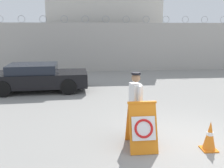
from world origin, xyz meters
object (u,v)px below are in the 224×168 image
(barricade_sign, at_px, (142,125))
(parked_car_front_coupe, at_px, (37,77))
(security_guard, at_px, (136,102))
(traffic_cone_near, at_px, (210,136))

(barricade_sign, height_order, parked_car_front_coupe, parked_car_front_coupe)
(barricade_sign, xyz_separation_m, parked_car_front_coupe, (-3.64, 6.05, 0.07))
(barricade_sign, relative_size, security_guard, 0.66)
(parked_car_front_coupe, bearing_deg, security_guard, -59.94)
(security_guard, xyz_separation_m, traffic_cone_near, (1.66, -0.83, -0.64))
(security_guard, distance_m, traffic_cone_near, 1.96)
(security_guard, bearing_deg, traffic_cone_near, -126.87)
(security_guard, height_order, traffic_cone_near, security_guard)
(traffic_cone_near, bearing_deg, security_guard, 153.41)
(traffic_cone_near, height_order, parked_car_front_coupe, parked_car_front_coupe)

